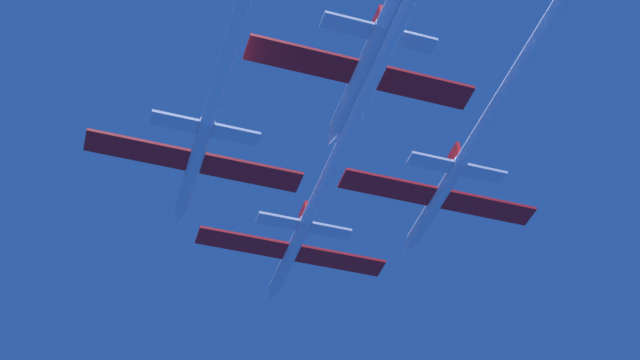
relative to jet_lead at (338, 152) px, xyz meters
name	(u,v)px	position (x,y,z in m)	size (l,w,h in m)	color
jet_lead	(338,152)	(0.00, 0.00, 0.00)	(20.10, 60.23, 3.33)	white
jet_left_wing	(226,59)	(-12.53, -8.71, -0.82)	(20.10, 53.41, 3.33)	white
jet_right_wing	(504,93)	(11.63, -10.86, 0.52)	(20.10, 57.36, 3.33)	white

